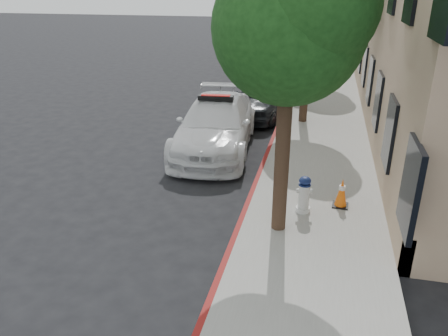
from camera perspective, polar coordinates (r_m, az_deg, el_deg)
ground at (r=11.89m, az=-5.83°, el=-1.86°), size 120.00×120.00×0.00m
sidewalk at (r=20.76m, az=12.86°, el=8.84°), size 3.20×50.00×0.15m
curb_strip at (r=20.82m, az=8.58°, el=9.20°), size 0.12×50.00×0.15m
tree_near at (r=8.21m, az=8.75°, el=17.80°), size 2.92×2.82×5.62m
tree_mid at (r=16.19m, az=11.36°, el=19.75°), size 2.77×2.64×5.43m
police_car at (r=13.96m, az=-1.05°, el=5.70°), size 2.75×5.79×1.78m
parked_car_mid at (r=17.72m, az=4.98°, el=9.21°), size 2.36×4.67×1.52m
parked_car_far at (r=28.64m, az=8.41°, el=14.46°), size 2.14×4.97×1.59m
fire_hydrant at (r=10.04m, az=10.41°, el=-3.45°), size 0.37×0.33×0.87m
traffic_cone at (r=10.51m, az=15.12°, el=-3.13°), size 0.39×0.39×0.69m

